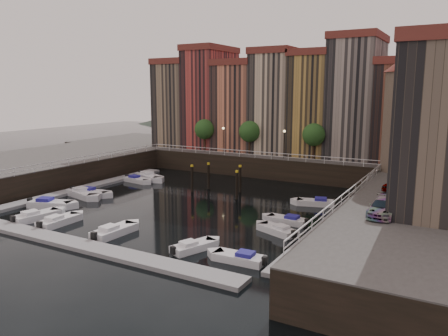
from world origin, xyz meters
The scene contains 30 objects.
ground centered at (0.00, 0.00, 0.00)m, with size 200.00×200.00×0.00m, color black.
quay_far centered at (0.00, 26.00, 1.50)m, with size 80.00×20.00×3.00m, color black.
quay_left centered at (-28.00, -2.00, 1.50)m, with size 20.00×36.00×3.00m, color black.
dock_left centered at (-16.20, -1.00, 0.17)m, with size 2.00×28.00×0.35m, color gray.
dock_right centered at (16.20, -1.00, 0.17)m, with size 2.00×28.00×0.35m, color gray.
dock_near centered at (0.00, -17.00, 0.17)m, with size 30.00×2.00×0.35m, color gray.
mountains centered at (1.72, 110.00, 7.92)m, with size 145.00×100.00×18.00m.
far_terrace centered at (3.31, 23.50, 10.95)m, with size 48.70×10.30×17.50m.
corner_tower centered at (20.00, 14.50, 10.19)m, with size 5.20×5.20×13.80m.
promenade_trees centered at (-1.33, 18.20, 6.58)m, with size 21.20×3.20×5.20m.
street_lamps centered at (-1.00, 17.20, 5.90)m, with size 10.36×0.36×4.18m.
railings centered at (0.00, 4.88, 3.79)m, with size 36.08×34.04×0.52m.
gangway centered at (17.10, 10.00, 1.92)m, with size 2.78×8.32×3.73m.
mooring_pilings centered at (0.11, 5.31, 1.65)m, with size 7.10×3.77×3.78m.
boat_left_0 centered at (-12.68, -9.83, 0.39)m, with size 5.12×3.40×1.16m.
boat_left_1 centered at (-13.14, -4.69, 0.40)m, with size 5.27×2.96×1.18m.
boat_left_2 centered at (-12.73, -3.66, 0.36)m, with size 4.76×2.24×1.07m.
boat_left_3 centered at (-13.28, 5.29, 0.34)m, with size 4.46×2.16×1.00m.
boat_left_4 centered at (-12.84, 7.52, 0.41)m, with size 5.35×3.57×1.21m.
boat_right_0 centered at (12.78, -13.42, 0.32)m, with size 4.21×1.67×0.96m.
boat_right_1 centered at (12.67, -5.84, 0.32)m, with size 4.17×2.80×0.94m.
boat_right_2 centered at (12.35, -2.54, 0.32)m, with size 4.13×1.64×0.94m.
boat_right_3 centered at (12.70, 5.38, 0.34)m, with size 4.46×2.61×1.00m.
boat_near_0 centered at (-9.95, -13.74, 0.37)m, with size 2.47×4.91×1.10m.
boat_near_1 centered at (-6.67, -13.71, 0.36)m, with size 1.75×4.62×1.06m.
boat_near_2 centered at (0.12, -13.44, 0.36)m, with size 1.95×4.75×1.08m.
boat_near_3 centered at (8.35, -13.11, 0.32)m, with size 2.75×4.15×0.94m.
car_a centered at (21.35, 3.27, 3.67)m, with size 1.59×3.95×1.35m, color gray.
car_b centered at (21.23, 3.05, 3.72)m, with size 1.52×4.35×1.43m, color gray.
car_c centered at (21.57, -6.45, 3.67)m, with size 1.86×4.59×1.33m, color gray.
Camera 1 is at (26.91, -40.98, 12.68)m, focal length 35.00 mm.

